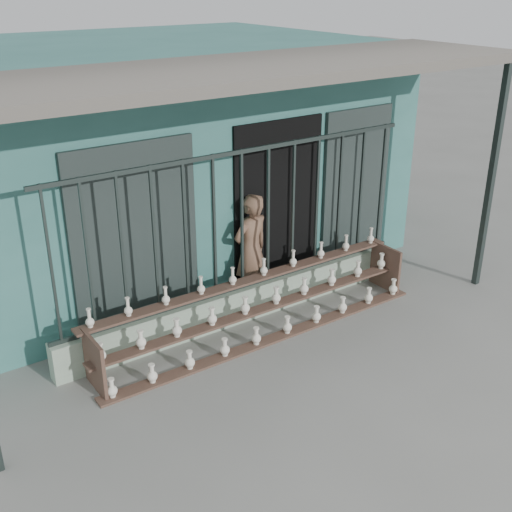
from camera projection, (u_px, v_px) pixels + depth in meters
ground at (305, 364)px, 7.37m from camera, size 60.00×60.00×0.00m
workshop_building at (137, 150)px, 9.89m from camera, size 7.40×6.60×3.21m
parapet_wall at (243, 303)px, 8.25m from camera, size 5.00×0.20×0.45m
security_fence at (242, 222)px, 7.80m from camera, size 5.00×0.04×1.80m
shelf_rack at (261, 307)px, 7.89m from camera, size 4.50×0.68×0.85m
elderly_woman at (251, 250)px, 8.44m from camera, size 0.62×0.47×1.55m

